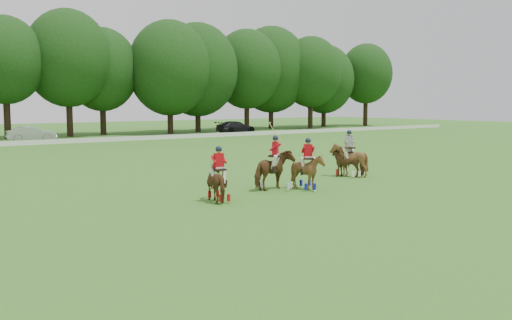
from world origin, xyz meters
TOP-DOWN VIEW (x-y plane):
  - ground at (0.00, 0.00)m, footprint 180.00×180.00m
  - tree_line at (0.26, 48.05)m, footprint 117.98×14.32m
  - boundary_rail at (0.00, 38.00)m, footprint 120.00×0.10m
  - car_mid at (0.92, 42.50)m, footprint 4.75×2.05m
  - car_right at (25.32, 42.50)m, footprint 5.30×2.34m
  - polo_red_a at (-2.36, 3.03)m, footprint 1.14×1.87m
  - polo_red_b at (1.28, 4.03)m, footprint 2.31×2.26m
  - polo_red_c at (2.55, 3.27)m, footprint 1.88×1.94m
  - polo_stripe_a at (7.27, 5.40)m, footprint 1.75×1.89m
  - polo_stripe_b at (7.23, 5.31)m, footprint 1.66×1.81m
  - polo_ball at (2.30, 2.49)m, footprint 0.09×0.09m

SIDE VIEW (x-z plane):
  - ground at x=0.00m, z-range 0.00..0.00m
  - polo_ball at x=2.30m, z-range 0.00..0.09m
  - boundary_rail at x=0.00m, z-range 0.00..0.44m
  - car_right at x=25.32m, z-range 0.00..1.51m
  - car_mid at x=0.92m, z-range 0.00..1.52m
  - polo_red_a at x=-2.36m, z-range -0.32..1.90m
  - polo_stripe_a at x=7.27m, z-range -0.32..1.91m
  - polo_red_c at x=2.55m, z-range -0.32..2.01m
  - polo_red_b at x=1.28m, z-range -0.60..2.40m
  - polo_stripe_b at x=7.23m, z-range -0.33..2.14m
  - tree_line at x=0.26m, z-range 0.86..15.60m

